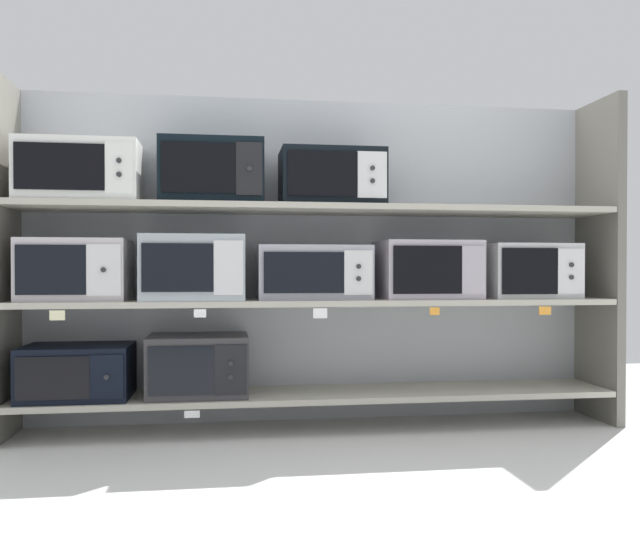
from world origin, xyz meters
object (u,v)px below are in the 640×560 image
microwave_7 (82,173)px  microwave_2 (76,270)px  microwave_3 (194,268)px  microwave_9 (331,179)px  microwave_6 (527,271)px  microwave_0 (78,372)px  microwave_5 (427,270)px  microwave_4 (313,272)px  microwave_8 (212,173)px  microwave_1 (198,365)px

microwave_7 → microwave_2: bearing=-179.8°
microwave_3 → microwave_9: size_ratio=0.96×
microwave_6 → microwave_0: bearing=180.0°
microwave_5 → microwave_4: bearing=180.0°
microwave_8 → microwave_4: bearing=0.0°
microwave_4 → microwave_0: bearing=-180.0°
microwave_0 → microwave_5: microwave_5 is taller
microwave_1 → microwave_3: bearing=179.2°
microwave_9 → microwave_4: bearing=179.9°
microwave_6 → microwave_8: microwave_8 is taller
microwave_8 → microwave_9: (0.61, -0.00, -0.02)m
microwave_4 → microwave_7: bearing=-180.0°
microwave_2 → microwave_7: (0.03, 0.00, 0.48)m
microwave_0 → microwave_4: microwave_4 is taller
microwave_4 → microwave_6: size_ratio=1.22×
microwave_5 → microwave_6: bearing=-0.0°
microwave_2 → microwave_5: (1.80, -0.00, 0.00)m
microwave_7 → microwave_8: 0.63m
microwave_0 → microwave_4: bearing=0.0°
microwave_0 → microwave_3: size_ratio=1.02×
microwave_3 → microwave_8: size_ratio=0.99×
microwave_3 → microwave_4: 0.61m
microwave_5 → microwave_7: 1.83m
microwave_1 → microwave_3: microwave_3 is taller
microwave_6 → microwave_8: bearing=180.0°
microwave_5 → microwave_7: size_ratio=0.89×
microwave_0 → microwave_6: 2.40m
microwave_2 → microwave_3: 0.57m
microwave_1 → microwave_3: size_ratio=0.98×
microwave_2 → microwave_6: microwave_2 is taller
microwave_2 → microwave_4: bearing=0.0°
microwave_4 → microwave_8: size_ratio=1.13×
microwave_7 → microwave_8: bearing=-0.0°
microwave_1 → microwave_4: bearing=0.0°
microwave_8 → microwave_9: 0.61m
microwave_3 → microwave_5: 1.22m
microwave_9 → microwave_0: bearing=180.0°
microwave_1 → microwave_6: 1.83m
microwave_4 → microwave_9: 0.50m
microwave_5 → microwave_8: microwave_8 is taller
microwave_2 → microwave_4: size_ratio=0.87×
microwave_6 → microwave_9: size_ratio=0.90×
microwave_2 → microwave_6: (2.36, -0.00, -0.01)m
microwave_1 → microwave_3: (-0.02, 0.00, 0.49)m
microwave_2 → microwave_9: 1.37m
microwave_4 → microwave_2: bearing=-180.0°
microwave_4 → microwave_9: bearing=-0.1°
microwave_7 → microwave_8: (0.63, -0.00, 0.01)m
microwave_7 → microwave_9: size_ratio=1.07×
microwave_0 → microwave_2: 0.50m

